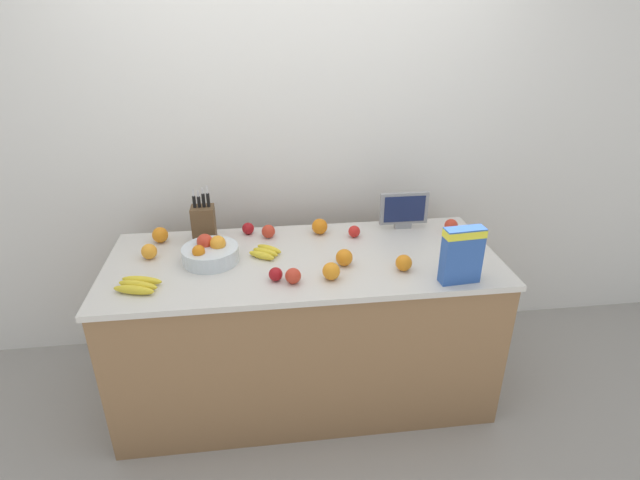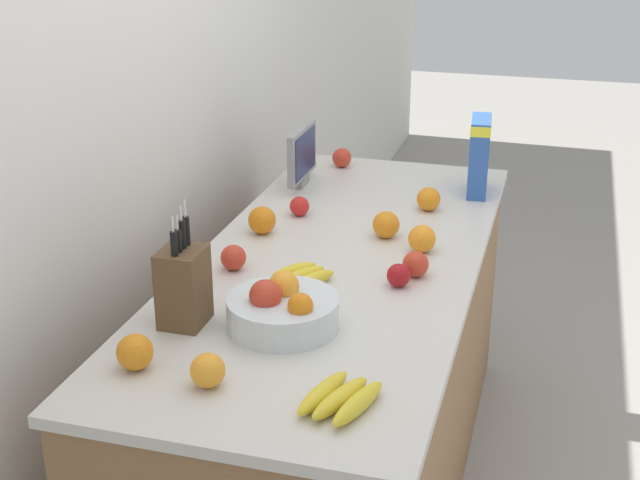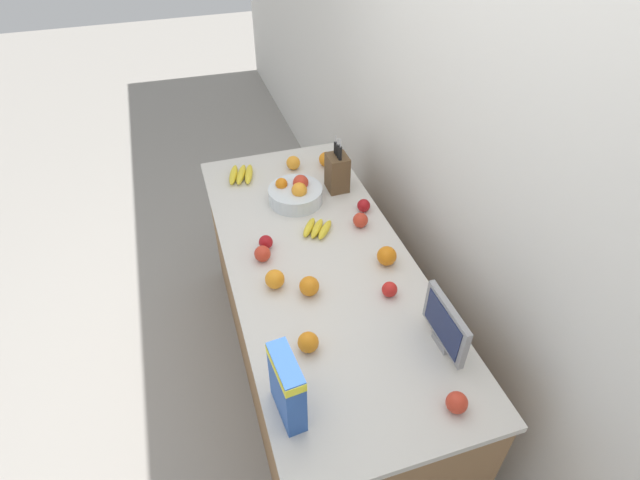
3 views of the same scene
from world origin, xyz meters
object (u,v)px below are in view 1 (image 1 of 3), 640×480
Objects in this scene: apple_by_knife_block at (354,231)px; apple_rightmost at (268,231)px; banana_bunch_right at (138,285)px; orange_near_bowl at (344,257)px; apple_front at (293,276)px; orange_front_center at (160,235)px; apple_rear at (248,228)px; orange_mid_right at (149,251)px; apple_middle at (276,274)px; knife_block at (204,223)px; orange_front_left at (320,226)px; small_monitor at (404,209)px; orange_front_right at (404,263)px; apple_leftmost at (451,226)px; banana_bunch_left at (265,252)px; orange_back_center at (331,271)px; cereal_box at (462,253)px; fruit_bowl at (210,253)px.

apple_rightmost reaches higher than apple_by_knife_block.
apple_rightmost reaches higher than banana_bunch_right.
apple_front is at bearing -151.90° from orange_near_bowl.
banana_bunch_right is at bearing -92.83° from orange_front_center.
orange_mid_right reaches higher than apple_rear.
apple_middle is 0.56m from apple_rear.
knife_block is 0.64m from orange_front_left.
apple_front is at bearing -141.39° from small_monitor.
knife_block is 0.68m from apple_front.
orange_front_left is 1.10× the size of orange_front_right.
apple_middle is at bearing -39.30° from orange_front_center.
banana_bunch_right is 2.94× the size of apple_rightmost.
orange_near_bowl is (0.95, -0.39, -0.00)m from orange_front_center.
apple_front and apple_leftmost have the same top height.
orange_front_left is (0.88, -0.00, 0.00)m from orange_front_center.
apple_rear is at bearing 169.02° from apple_by_knife_block.
orange_front_left is (0.31, 0.23, 0.03)m from banana_bunch_left.
apple_by_knife_block is 0.78× the size of orange_back_center.
orange_front_right is (1.25, 0.02, 0.02)m from banana_bunch_right.
orange_near_bowl reaches higher than apple_middle.
orange_front_center is 1.01m from orange_back_center.
cereal_box reaches higher than orange_front_left.
apple_front reaches higher than apple_rear.
small_monitor is 3.14× the size of orange_front_left.
banana_bunch_left is 2.48× the size of apple_leftmost.
fruit_bowl reaches higher than apple_leftmost.
orange_near_bowl is at bearing -109.29° from apple_by_knife_block.
apple_leftmost is 1.01× the size of apple_rightmost.
cereal_box is 0.79m from apple_front.
banana_bunch_left is at bearing 98.86° from apple_middle.
apple_rightmost is 0.84× the size of orange_front_left.
small_monitor is 4.14× the size of apple_rear.
apple_rightmost is at bearing -177.83° from small_monitor.
apple_front is at bearing -153.83° from apple_leftmost.
orange_front_left is at bearing 126.79° from orange_front_right.
orange_front_center is at bearing 178.53° from apple_rightmost.
fruit_bowl is 3.78× the size of apple_front.
banana_bunch_right is 0.71m from apple_front.
apple_by_knife_block is 0.77× the size of orange_front_center.
apple_front is at bearing -79.21° from apple_rightmost.
knife_block is 1.46× the size of banana_bunch_right.
orange_near_bowl is (0.36, -0.37, 0.01)m from apple_rightmost.
orange_front_center reaches higher than orange_back_center.
orange_near_bowl is (0.08, 0.13, 0.00)m from orange_back_center.
knife_block reaches higher than orange_near_bowl.
apple_leftmost reaches higher than apple_rear.
banana_bunch_right is 0.98m from orange_near_bowl.
banana_bunch_left is at bearing 160.01° from orange_front_right.
orange_front_left reaches higher than orange_mid_right.
orange_front_center is 1.08× the size of orange_mid_right.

